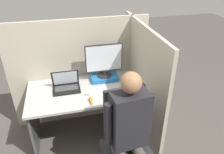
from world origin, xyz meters
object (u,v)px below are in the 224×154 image
stapler (129,80)px  office_chair (126,138)px  carrot_toy (91,102)px  laptop (66,86)px  monitor (104,60)px  person (130,130)px  paper_box (104,77)px

stapler → office_chair: bearing=-109.1°
carrot_toy → office_chair: (0.29, -0.42, -0.21)m
stapler → carrot_toy: (-0.56, -0.36, -0.00)m
laptop → office_chair: office_chair is taller
monitor → laptop: bearing=-166.4°
laptop → stapler: 0.81m
carrot_toy → office_chair: office_chair is taller
carrot_toy → office_chair: 0.55m
office_chair → person: 0.30m
laptop → stapler: size_ratio=2.05×
stapler → person: person is taller
laptop → carrot_toy: (0.25, -0.37, -0.03)m
laptop → stapler: laptop is taller
carrot_toy → person: 0.64m
person → laptop: bearing=119.2°
office_chair → person: bearing=-96.0°
stapler → person: (-0.28, -0.93, 0.04)m
stapler → carrot_toy: 0.66m
stapler → carrot_toy: bearing=-147.1°
monitor → laptop: monitor is taller
paper_box → carrot_toy: paper_box is taller
paper_box → monitor: monitor is taller
laptop → stapler: (0.81, -0.01, -0.03)m
monitor → carrot_toy: 0.62m
office_chair → person: size_ratio=0.77×
stapler → person: bearing=-106.9°
paper_box → stapler: size_ratio=2.21×
carrot_toy → person: (0.27, -0.57, 0.04)m
person → monitor: bearing=91.0°
carrot_toy → person: person is taller
monitor → person: size_ratio=0.35×
stapler → person: size_ratio=0.12×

